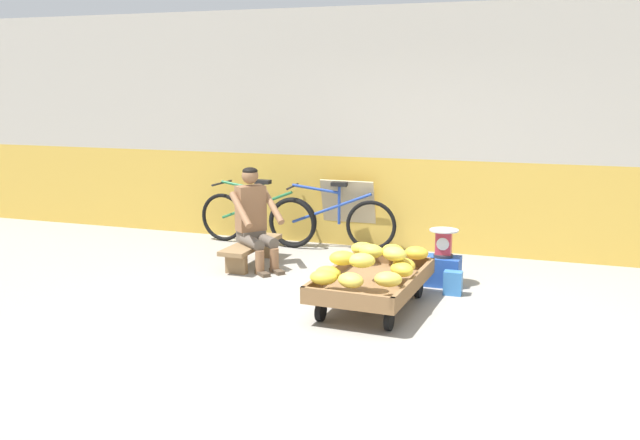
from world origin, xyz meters
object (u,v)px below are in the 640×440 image
Objects in this scene: plastic_crate at (443,271)px; bicycle_near_left at (256,218)px; bicycle_far_left at (331,221)px; shopping_bag at (453,283)px; low_bench at (251,248)px; weighing_scale at (444,243)px; vendor_seated at (254,218)px; sign_board at (349,213)px; banana_cart at (372,284)px.

plastic_crate is 2.83m from bicycle_near_left.
bicycle_far_left reaches higher than plastic_crate.
shopping_bag is at bearing -39.99° from bicycle_far_left.
low_bench is 2.23m from plastic_crate.
bicycle_near_left is (-2.61, 1.08, -0.10)m from weighing_scale.
vendor_seated is at bearing 179.30° from weighing_scale.
low_bench is at bearing -120.62° from sign_board.
bicycle_near_left is at bearing -174.14° from bicycle_far_left.
sign_board reaches higher than bicycle_far_left.
sign_board is at bearing 51.38° from bicycle_far_left.
sign_board is (1.16, 0.32, 0.08)m from bicycle_near_left.
bicycle_far_left reaches higher than low_bench.
plastic_crate is (2.22, -0.08, -0.05)m from low_bench.
plastic_crate is at bearing -0.67° from vendor_seated.
sign_board is (-0.96, 2.39, 0.19)m from banana_cart.
banana_cart is at bearing -116.16° from weighing_scale.
low_bench is at bearing 170.64° from shopping_bag.
shopping_bag is at bearing -63.36° from plastic_crate.
bicycle_near_left is at bearing 157.56° from plastic_crate.
vendor_seated reaches higher than banana_cart.
bicycle_far_left is at bearing 61.14° from low_bench.
weighing_scale is at bearing -2.13° from low_bench.
banana_cart is at bearing -31.92° from low_bench.
banana_cart is 4.94× the size of weighing_scale.
vendor_seated reaches higher than bicycle_near_left.
plastic_crate is 0.41× the size of sign_board.
banana_cart reaches higher than low_bench.
bicycle_near_left is 1.00× the size of bicycle_far_left.
shopping_bag is (0.16, -0.31, -0.03)m from plastic_crate.
bicycle_far_left is 2.33m from shopping_bag.
banana_cart is at bearing -62.59° from bicycle_far_left.
weighing_scale is at bearing 63.84° from banana_cart.
sign_board reaches higher than shopping_bag.
bicycle_near_left reaches higher than plastic_crate.
vendor_seated reaches higher than plastic_crate.
vendor_seated is at bearing 171.74° from shopping_bag.
plastic_crate reaches higher than shopping_bag.
weighing_scale is 2.82m from bicycle_near_left.
low_bench is 2.24m from weighing_scale.
sign_board is (-1.45, 1.39, 0.28)m from plastic_crate.
plastic_crate is 0.22× the size of bicycle_far_left.
vendor_seated is 1.55m from sign_board.
sign_board is at bearing 62.61° from vendor_seated.
banana_cart is 0.95m from shopping_bag.
banana_cart is 1.34× the size of low_bench.
low_bench is 2.41m from shopping_bag.
banana_cart is at bearing -116.14° from plastic_crate.
shopping_bag is at bearing -63.27° from weighing_scale.
vendor_seated is at bearing -39.81° from low_bench.
vendor_seated reaches higher than shopping_bag.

